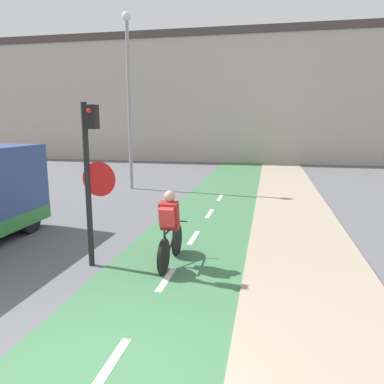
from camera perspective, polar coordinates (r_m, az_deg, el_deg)
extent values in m
cube|color=white|center=(4.91, -12.44, -24.39)|extent=(0.12, 1.10, 0.00)
cube|color=white|center=(6.96, -3.88, -13.04)|extent=(0.12, 1.10, 0.00)
cube|color=white|center=(9.24, 0.27, -6.95)|extent=(0.12, 1.10, 0.00)
cube|color=white|center=(11.61, 2.70, -3.28)|extent=(0.12, 1.10, 0.00)
cube|color=white|center=(14.03, 4.29, -0.86)|extent=(0.12, 1.10, 0.00)
cube|color=#B2A899|center=(28.56, 8.35, 13.40)|extent=(60.00, 5.00, 8.46)
cube|color=#473D38|center=(29.13, 8.61, 22.23)|extent=(60.00, 5.20, 0.50)
cylinder|color=black|center=(7.45, -15.58, 0.76)|extent=(0.11, 0.11, 3.18)
cube|color=black|center=(7.28, -15.00, 11.00)|extent=(0.20, 0.20, 0.44)
sphere|color=red|center=(7.18, -15.44, 11.86)|extent=(0.09, 0.09, 0.09)
cone|color=red|center=(7.32, -14.02, 1.92)|extent=(0.67, 0.01, 0.67)
cone|color=silver|center=(7.32, -14.00, 1.92)|extent=(0.60, 0.02, 0.60)
cylinder|color=gray|center=(15.98, -9.54, 12.60)|extent=(0.14, 0.14, 6.79)
sphere|color=silver|center=(16.48, -9.95, 24.86)|extent=(0.36, 0.36, 0.36)
cylinder|color=black|center=(7.12, -4.35, -9.80)|extent=(0.07, 0.67, 0.67)
cylinder|color=black|center=(8.06, -2.32, -7.30)|extent=(0.07, 0.67, 0.67)
cylinder|color=black|center=(7.71, -2.90, -6.78)|extent=(0.04, 0.66, 0.42)
cylinder|color=black|center=(7.27, -3.85, -7.75)|extent=(0.04, 0.34, 0.44)
cylinder|color=black|center=(7.50, -3.22, -5.60)|extent=(0.04, 0.95, 0.07)
cylinder|color=black|center=(7.30, -3.92, -9.34)|extent=(0.04, 0.39, 0.05)
cylinder|color=black|center=(7.94, -2.34, -4.43)|extent=(0.46, 0.03, 0.03)
cube|color=maroon|center=(7.32, -3.47, -3.62)|extent=(0.36, 0.31, 0.59)
sphere|color=tan|center=(7.27, -3.42, -0.65)|extent=(0.22, 0.22, 0.22)
cylinder|color=#232328|center=(7.43, -4.25, -6.92)|extent=(0.04, 0.07, 0.42)
cylinder|color=#232328|center=(7.38, -2.75, -7.03)|extent=(0.04, 0.07, 0.42)
cube|color=red|center=(7.15, -3.85, -3.81)|extent=(0.28, 0.23, 0.39)
cube|color=black|center=(11.40, -25.54, 3.44)|extent=(1.83, 0.04, 0.70)
cylinder|color=black|center=(10.48, -23.48, -3.87)|extent=(0.18, 0.70, 0.70)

